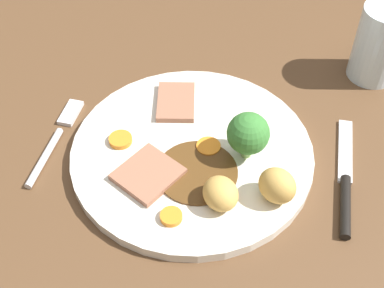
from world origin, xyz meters
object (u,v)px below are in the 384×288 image
Objects in this scene: meat_slice_main at (148,174)px; carrot_coin_back at (208,147)px; dinner_plate at (192,153)px; roast_potato_left at (277,186)px; carrot_coin_side at (121,140)px; meat_slice_under at (176,102)px; knife at (345,185)px; water_glass at (380,44)px; roast_potato_right at (221,194)px; fork at (56,138)px; carrot_coin_front at (171,217)px; broccoli_floret at (248,134)px.

carrot_coin_back is (6.39, 5.55, -0.16)cm from meat_slice_main.
dinner_plate is 12.25cm from roast_potato_left.
dinner_plate is 6.76cm from meat_slice_main.
carrot_coin_side is at bearing -179.54° from dinner_plate.
meat_slice_under reaches higher than carrot_coin_back.
water_glass reaches higher than knife.
roast_potato_right is 1.54× the size of carrot_coin_side.
roast_potato_left is at bearing -28.46° from dinner_plate.
roast_potato_right is at bearing -62.89° from meat_slice_under.
meat_slice_main is 9.23cm from roast_potato_right.
dinner_plate is 6.69× the size of roast_potato_right.
roast_potato_right reaches higher than fork.
knife is at bearing -3.66° from carrot_coin_side.
carrot_coin_front is 13.25cm from carrot_coin_side.
carrot_coin_side is 8.80cm from fork.
roast_potato_right is (8.80, -2.47, 1.29)cm from meat_slice_main.
knife is at bearing -101.39° from water_glass.
dinner_plate is 12.03× the size of carrot_coin_front.
water_glass reaches higher than fork.
dinner_plate reaches higher than knife.
water_glass reaches higher than carrot_coin_side.
carrot_coin_front is at bearing -93.76° from dinner_plate.
roast_potato_left is 0.99× the size of roast_potato_right.
meat_slice_under is 0.46× the size of fork.
meat_slice_main reaches higher than dinner_plate.
carrot_coin_back is at bearing 40.95° from meat_slice_main.
roast_potato_right is at bearing -15.65° from meat_slice_main.
roast_potato_left reaches higher than fork.
roast_potato_left is at bearing -96.72° from fork.
dinner_plate is at bearing -163.72° from carrot_coin_back.
carrot_coin_back is 5.79cm from broccoli_floret.
fork is (-8.69, 0.19, -1.35)cm from carrot_coin_side.
carrot_coin_side is at bearing -126.08° from meat_slice_under.
knife is (18.69, -1.84, -0.25)cm from dinner_plate.
dinner_plate is at bearing 86.24° from carrot_coin_front.
dinner_plate is at bearing -139.48° from water_glass.
meat_slice_under is 8.86cm from carrot_coin_back.
carrot_coin_front is 38.47cm from water_glass.
carrot_coin_front is 0.16× the size of fork.
meat_slice_under reaches higher than fork.
knife is (19.37, 8.55, -1.28)cm from carrot_coin_front.
meat_slice_main is 12.65cm from broccoli_floret.
meat_slice_main reaches higher than carrot_coin_back.
roast_potato_left is (14.92, -0.71, 1.70)cm from meat_slice_main.
meat_slice_under is 12.86cm from broccoli_floret.
dinner_plate is at bearing 86.72° from knife.
roast_potato_right reaches higher than carrot_coin_front.
knife is at bearing 7.72° from meat_slice_main.
meat_slice_main is at bearing -47.12° from carrot_coin_side.
broccoli_floret is (11.06, 5.21, 3.26)cm from meat_slice_main.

